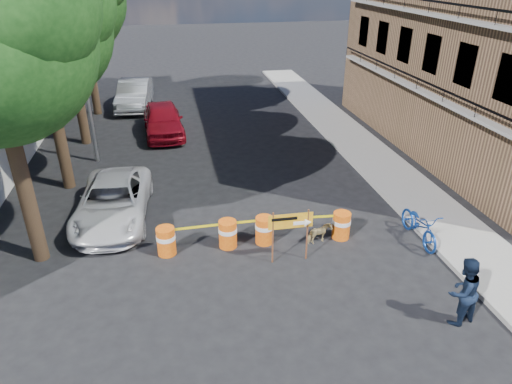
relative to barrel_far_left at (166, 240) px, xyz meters
name	(u,v)px	position (x,y,z in m)	size (l,w,h in m)	color
ground	(277,271)	(3.08, -1.51, -0.47)	(120.00, 120.00, 0.00)	black
sidewalk_east	(385,169)	(9.28, 4.49, -0.40)	(2.40, 40.00, 0.15)	gray
apartment_building	(509,14)	(15.08, 6.49, 5.53)	(8.00, 16.00, 12.00)	#886145
tree_mid_a	(39,27)	(-3.65, 5.49, 5.53)	(5.25, 5.00, 8.68)	#332316
tree_far	(81,0)	(-3.66, 15.49, 5.74)	(5.04, 4.80, 8.84)	#332316
streetlamp	(83,61)	(-2.85, 7.99, 3.90)	(1.25, 0.18, 8.00)	gray
barrel_far_left	(166,240)	(0.00, 0.00, 0.00)	(0.58, 0.58, 0.90)	#DF460D
barrel_mid_left	(228,233)	(1.88, 0.05, 0.00)	(0.58, 0.58, 0.90)	#DF460D
barrel_mid_right	(264,230)	(3.04, 0.05, 0.00)	(0.58, 0.58, 0.90)	#DF460D
barrel_far_right	(341,225)	(5.52, -0.14, 0.00)	(0.58, 0.58, 0.90)	#DF460D
detour_sign	(296,225)	(3.73, -1.07, 0.76)	(1.31, 0.25, 1.69)	#592D19
pedestrian	(463,291)	(6.98, -4.35, 0.45)	(0.89, 0.69, 1.83)	black
bicycle	(422,211)	(7.88, -0.76, 0.60)	(0.75, 1.12, 2.14)	#123B94
dog	(319,234)	(4.74, -0.31, -0.14)	(0.35, 0.78, 0.66)	#D0B677
suv_white	(113,202)	(-1.72, 2.47, 0.22)	(2.29, 4.97, 1.38)	silver
sedan_red	(163,120)	(0.08, 11.00, 0.33)	(1.90, 4.72, 1.61)	maroon
sedan_silver	(135,94)	(-1.56, 16.35, 0.36)	(1.76, 5.05, 1.66)	#9FA1A6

